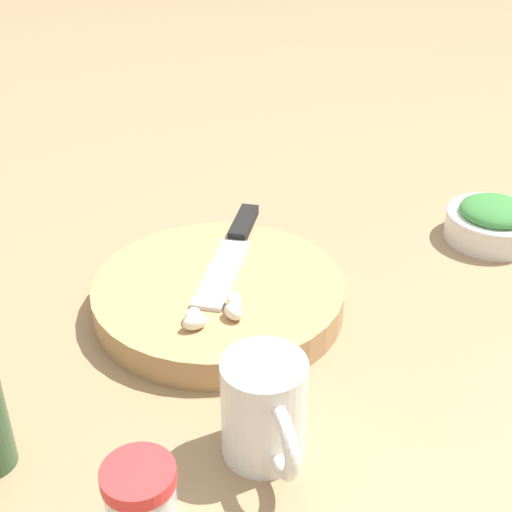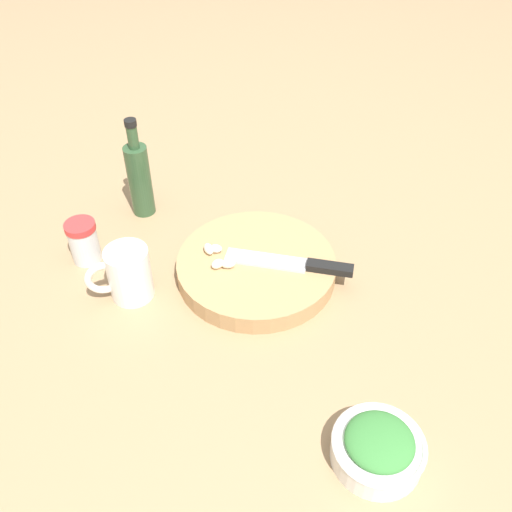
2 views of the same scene
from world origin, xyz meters
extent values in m
plane|color=#997A56|center=(0.00, 0.00, 0.00)|extent=(5.00, 5.00, 0.00)
cylinder|color=tan|center=(0.05, -0.02, 0.02)|extent=(0.28, 0.28, 0.03)
cube|color=black|center=(-0.06, -0.10, 0.04)|extent=(0.08, 0.06, 0.01)
cube|color=silver|center=(0.04, -0.03, 0.04)|extent=(0.14, 0.11, 0.01)
ellipsoid|color=silver|center=(0.11, 0.01, 0.04)|extent=(0.03, 0.03, 0.01)
ellipsoid|color=beige|center=(0.08, 0.04, 0.04)|extent=(0.02, 0.02, 0.02)
ellipsoid|color=#EFE0C7|center=(0.07, 0.02, 0.04)|extent=(0.03, 0.03, 0.02)
ellipsoid|color=silver|center=(0.12, 0.02, 0.04)|extent=(0.03, 0.02, 0.02)
cylinder|color=silver|center=(-0.32, 0.10, 0.02)|extent=(0.12, 0.12, 0.04)
torus|color=silver|center=(-0.32, 0.10, 0.04)|extent=(0.12, 0.12, 0.01)
ellipsoid|color=#387A38|center=(-0.32, 0.10, 0.04)|extent=(0.09, 0.09, 0.03)
cylinder|color=red|center=(0.29, 0.18, 0.08)|extent=(0.05, 0.05, 0.01)
cylinder|color=silver|center=(0.16, 0.16, 0.05)|extent=(0.07, 0.07, 0.10)
torus|color=silver|center=(0.17, 0.20, 0.05)|extent=(0.04, 0.06, 0.07)
camera|label=1|loc=(0.46, 0.49, 0.47)|focal=50.00mm
camera|label=2|loc=(-0.49, 0.47, 0.70)|focal=40.00mm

